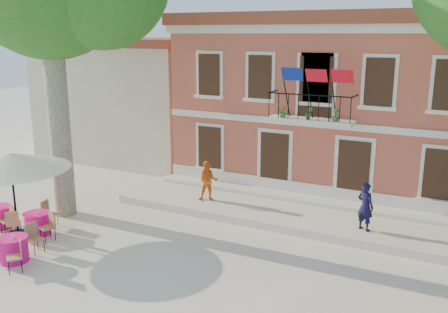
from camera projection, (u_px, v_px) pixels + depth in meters
ground at (190, 252)px, 15.65m from camera, size 90.00×90.00×0.00m
main_building at (342, 99)px, 22.42m from camera, size 13.50×9.59×7.50m
neighbor_west at (148, 95)px, 28.61m from camera, size 9.40×9.40×6.40m
terrace at (298, 214)px, 18.50m from camera, size 14.00×3.40×0.30m
patio_umbrella at (10, 161)px, 16.42m from camera, size 3.86×3.86×2.87m
pedestrian_navy at (365, 206)px, 16.46m from camera, size 0.70×0.60×1.64m
pedestrian_orange at (208, 181)px, 19.39m from camera, size 0.96×0.89×1.57m
cafe_table_0 at (37, 222)px, 16.94m from camera, size 1.83×1.79×0.95m
cafe_table_1 at (13, 248)px, 14.92m from camera, size 1.85×1.74×0.95m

